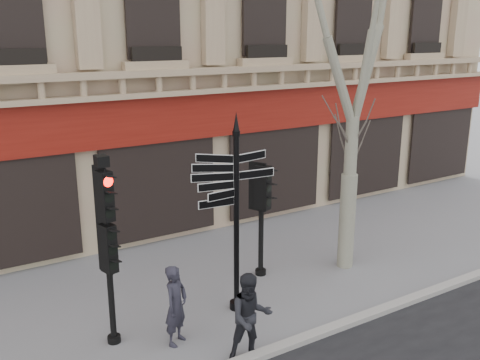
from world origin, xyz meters
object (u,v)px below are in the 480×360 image
object	(u,v)px
fingerpost	(236,181)
pedestrian_b	(251,317)
traffic_signal_main	(106,229)
traffic_signal_secondary	(261,200)
pedestrian_a	(176,305)

from	to	relation	value
fingerpost	pedestrian_b	distance (m)	2.80
fingerpost	pedestrian_b	xyz separation A→B (m)	(-0.74, -1.72, -2.08)
traffic_signal_main	pedestrian_b	size ratio (longest dim) A/B	2.22
traffic_signal_secondary	pedestrian_a	bearing A→B (deg)	-175.11
traffic_signal_secondary	traffic_signal_main	bearing A→B (deg)	170.17
traffic_signal_secondary	pedestrian_b	size ratio (longest dim) A/B	1.67
traffic_signal_secondary	pedestrian_b	world-z (taller)	traffic_signal_secondary
traffic_signal_main	traffic_signal_secondary	xyz separation A→B (m)	(4.15, 1.02, -0.41)
fingerpost	pedestrian_a	distance (m)	2.76
fingerpost	traffic_signal_secondary	distance (m)	2.06
fingerpost	pedestrian_a	world-z (taller)	fingerpost
traffic_signal_main	traffic_signal_secondary	bearing A→B (deg)	-0.74
traffic_signal_secondary	fingerpost	bearing A→B (deg)	-164.31
fingerpost	traffic_signal_secondary	size ratio (longest dim) A/B	1.54
pedestrian_a	traffic_signal_secondary	bearing A→B (deg)	-5.73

